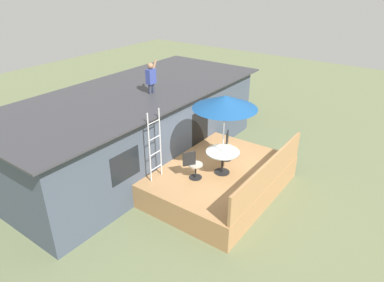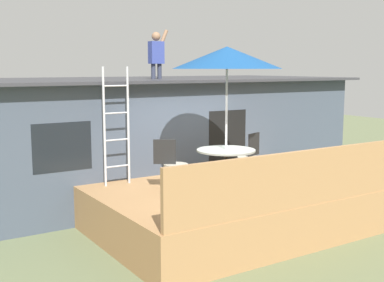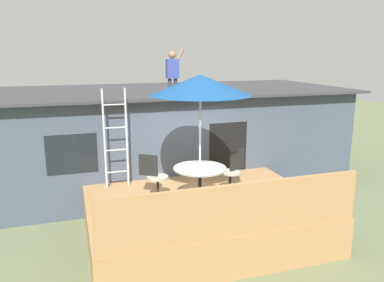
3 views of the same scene
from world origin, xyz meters
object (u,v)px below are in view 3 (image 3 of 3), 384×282
(patio_chair_left, at_px, (154,177))
(patio_chair_right, at_px, (233,172))
(person_figure, at_px, (173,68))
(patio_table, at_px, (200,175))
(patio_umbrella, at_px, (200,85))
(step_ladder, at_px, (116,139))

(patio_chair_left, height_order, patio_chair_right, same)
(person_figure, bearing_deg, patio_chair_right, -78.13)
(patio_table, distance_m, patio_chair_left, 0.97)
(patio_chair_right, bearing_deg, person_figure, -101.62)
(person_figure, xyz_separation_m, patio_chair_left, (-1.10, -2.55, -2.08))
(patio_table, bearing_deg, patio_chair_right, 23.48)
(patio_table, height_order, patio_umbrella, patio_umbrella)
(step_ladder, height_order, patio_chair_left, step_ladder)
(step_ladder, xyz_separation_m, patio_chair_right, (2.31, -1.09, -0.64))
(patio_chair_right, bearing_deg, patio_umbrella, 0.00)
(step_ladder, xyz_separation_m, patio_chair_left, (0.64, -0.93, -0.64))
(patio_chair_right, bearing_deg, step_ladder, -48.86)
(patio_umbrella, distance_m, patio_chair_left, 2.12)
(person_figure, bearing_deg, step_ladder, -137.20)
(patio_table, xyz_separation_m, patio_chair_left, (-0.80, 0.54, -0.13))
(patio_umbrella, relative_size, patio_chair_right, 2.76)
(step_ladder, distance_m, patio_chair_right, 2.63)
(step_ladder, bearing_deg, patio_chair_right, -25.37)
(patio_umbrella, height_order, person_figure, person_figure)
(patio_table, height_order, patio_chair_left, patio_chair_left)
(person_figure, bearing_deg, patio_chair_left, -113.43)
(patio_umbrella, height_order, step_ladder, patio_umbrella)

